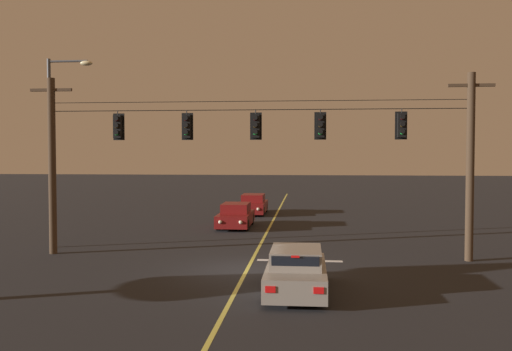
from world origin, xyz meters
name	(u,v)px	position (x,y,z in m)	size (l,w,h in m)	color
ground_plane	(247,271)	(0.00, 0.00, 0.00)	(180.00, 180.00, 0.00)	black
lane_centre_stripe	(265,236)	(0.00, 8.65, 0.00)	(0.14, 60.00, 0.01)	#D1C64C
stop_bar_paint	(300,261)	(1.90, 2.05, 0.00)	(3.40, 0.36, 0.01)	silver
signal_span_assembly	(254,163)	(0.00, 2.65, 3.88)	(19.00, 0.32, 7.45)	#423021
traffic_light_leftmost	(118,127)	(-5.72, 2.64, 5.40)	(0.48, 0.41, 1.22)	black
traffic_light_left_inner	(187,126)	(-2.78, 2.64, 5.40)	(0.48, 0.41, 1.22)	black
traffic_light_centre	(256,126)	(0.08, 2.64, 5.40)	(0.48, 0.41, 1.22)	black
traffic_light_right_inner	(320,126)	(2.71, 2.64, 5.40)	(0.48, 0.41, 1.22)	black
traffic_light_rightmost	(402,125)	(5.93, 2.64, 5.40)	(0.48, 0.41, 1.22)	black
car_waiting_near_lane	(296,272)	(1.87, -3.04, 0.65)	(1.80, 4.33, 1.39)	gray
car_oncoming_lead	(236,216)	(-1.95, 11.78, 0.65)	(1.80, 4.42, 1.39)	maroon
car_oncoming_trailing	(253,205)	(-1.65, 18.94, 0.65)	(1.80, 4.42, 1.39)	maroon
street_lamp_corner	(56,136)	(-9.11, 4.14, 5.08)	(2.11, 0.30, 8.52)	#4C4F54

